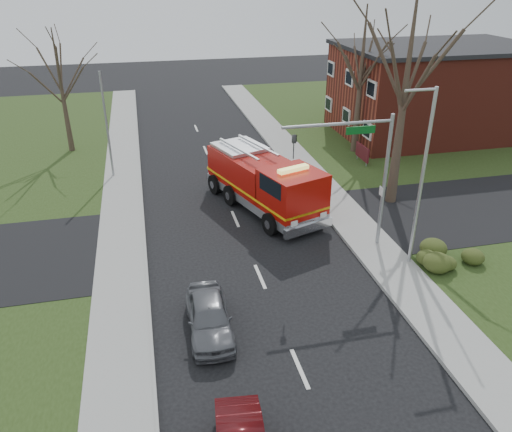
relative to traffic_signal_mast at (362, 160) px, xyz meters
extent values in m
plane|color=black|center=(-5.21, -1.50, -4.71)|extent=(120.00, 120.00, 0.00)
cube|color=gray|center=(0.99, -1.50, -4.63)|extent=(2.40, 80.00, 0.15)
cube|color=gray|center=(-11.41, -1.50, -4.63)|extent=(2.40, 80.00, 0.15)
cube|color=maroon|center=(13.79, 16.50, -1.21)|extent=(15.00, 10.00, 7.00)
cube|color=black|center=(13.79, 16.50, 2.39)|extent=(15.40, 10.40, 0.30)
cube|color=silver|center=(6.24, 16.50, -2.71)|extent=(0.12, 1.40, 1.20)
cube|color=#4D1219|center=(5.29, 11.00, -3.81)|extent=(0.12, 2.00, 1.00)
cylinder|color=gray|center=(5.29, 10.20, -4.26)|extent=(0.08, 0.08, 0.90)
cylinder|color=gray|center=(5.29, 11.80, -4.26)|extent=(0.08, 0.08, 0.90)
ellipsoid|color=#2E3C15|center=(3.79, -2.50, -4.13)|extent=(2.80, 2.00, 0.90)
cone|color=#392E21|center=(4.29, 4.50, 1.29)|extent=(0.64, 0.64, 12.00)
cone|color=#392E21|center=(5.79, 13.50, 0.54)|extent=(0.56, 0.56, 10.50)
cone|color=#392E21|center=(-15.21, 18.50, -0.21)|extent=(0.44, 0.44, 9.00)
cylinder|color=gray|center=(1.29, 0.00, -1.31)|extent=(0.18, 0.18, 6.80)
cylinder|color=gray|center=(-1.31, 0.00, 1.79)|extent=(5.20, 0.14, 0.14)
cube|color=#0C591E|center=(-0.21, 0.00, 1.44)|extent=(1.40, 0.06, 0.35)
imported|color=black|center=(-3.31, 0.00, 1.44)|extent=(0.22, 0.18, 1.10)
cylinder|color=#B7BABF|center=(1.99, -2.00, -0.51)|extent=(0.16, 0.16, 8.40)
cylinder|color=#B7BABF|center=(1.29, -2.00, 3.59)|extent=(1.40, 0.12, 0.12)
cylinder|color=gray|center=(-12.01, 12.50, -1.21)|extent=(0.14, 0.14, 7.00)
cube|color=#9E0D07|center=(-3.74, 6.88, -3.00)|extent=(4.56, 6.35, 2.32)
cube|color=#9E0D07|center=(-2.39, 2.92, -2.83)|extent=(3.64, 3.64, 2.65)
cube|color=#B7BABF|center=(-3.31, 5.63, -3.94)|extent=(5.50, 9.07, 0.50)
cube|color=#E5B20C|center=(-3.31, 5.63, -3.33)|extent=(5.51, 9.07, 0.13)
cube|color=black|center=(-2.00, 1.77, -2.01)|extent=(2.47, 0.93, 0.94)
cube|color=#E5D866|center=(-2.39, 2.92, -1.34)|extent=(1.79, 0.93, 0.20)
cylinder|color=black|center=(-3.71, 2.35, -4.10)|extent=(0.76, 1.27, 1.21)
cylinder|color=black|center=(-1.00, 3.27, -4.10)|extent=(0.76, 1.27, 1.21)
cylinder|color=black|center=(-5.74, 8.30, -4.10)|extent=(0.76, 1.27, 1.21)
cylinder|color=black|center=(-3.02, 9.22, -4.10)|extent=(0.76, 1.27, 1.21)
imported|color=#585A60|center=(-8.01, -4.76, -4.01)|extent=(1.76, 4.16, 1.40)
camera|label=1|loc=(-9.74, -20.14, 8.05)|focal=35.00mm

